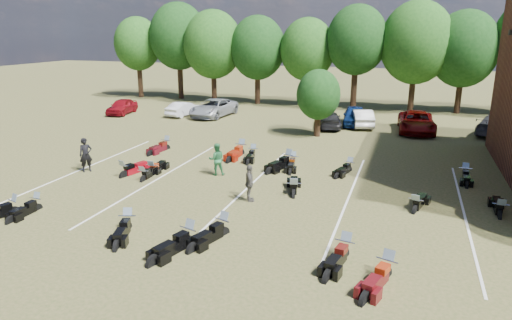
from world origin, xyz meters
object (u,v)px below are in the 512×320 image
at_px(motorcycle_7, 125,177).
at_px(person_black, 86,155).
at_px(person_green, 217,159).
at_px(person_grey, 250,183).
at_px(car_0, 122,106).
at_px(motorcycle_0, 14,214).
at_px(motorcycle_3, 223,235).
at_px(car_4, 355,116).
at_px(motorcycle_14, 167,149).

bearing_deg(motorcycle_7, person_black, 9.60).
distance_m(person_green, person_grey, 4.37).
relative_size(car_0, motorcycle_0, 1.92).
height_order(car_0, motorcycle_3, car_0).
relative_size(car_4, person_black, 2.37).
relative_size(car_4, person_green, 2.55).
xyz_separation_m(person_black, motorcycle_14, (1.78, 5.71, -0.96)).
relative_size(car_0, person_black, 2.17).
bearing_deg(motorcycle_14, person_green, -28.81).
xyz_separation_m(car_4, person_green, (-5.42, -16.01, 0.12)).
bearing_deg(motorcycle_7, person_green, -143.64).
bearing_deg(car_4, person_black, -132.07).
bearing_deg(car_0, motorcycle_14, -53.50).
distance_m(motorcycle_7, motorcycle_14, 5.94).
distance_m(motorcycle_3, motorcycle_7, 9.30).
bearing_deg(motorcycle_3, motorcycle_14, 145.74).
relative_size(car_0, car_4, 0.91).
bearing_deg(motorcycle_3, motorcycle_7, 164.94).
bearing_deg(car_0, motorcycle_3, -56.95).
height_order(person_green, motorcycle_7, person_green).
distance_m(person_grey, motorcycle_0, 10.31).
bearing_deg(person_grey, person_black, 55.87).
height_order(car_4, motorcycle_14, car_4).
xyz_separation_m(motorcycle_3, motorcycle_7, (-7.85, 4.99, 0.00)).
xyz_separation_m(person_black, person_grey, (10.15, -1.39, -0.09)).
distance_m(person_green, motorcycle_0, 9.99).
relative_size(person_black, motorcycle_3, 0.82).
xyz_separation_m(motorcycle_7, motorcycle_14, (-0.76, 5.89, 0.00)).
relative_size(person_black, person_grey, 1.10).
bearing_deg(person_black, motorcycle_0, -129.14).
xyz_separation_m(person_grey, motorcycle_0, (-9.14, -4.68, -0.87)).
bearing_deg(person_black, person_grey, -56.39).
relative_size(motorcycle_7, motorcycle_14, 1.04).
distance_m(person_black, motorcycle_7, 2.72).
relative_size(person_black, person_green, 1.08).
distance_m(person_green, motorcycle_7, 5.06).
bearing_deg(car_4, person_green, -115.54).
height_order(person_green, motorcycle_14, person_green).
height_order(person_black, motorcycle_3, person_black).
relative_size(car_0, motorcycle_7, 1.75).
bearing_deg(motorcycle_7, car_4, -105.63).
relative_size(person_green, person_grey, 1.02).
height_order(car_0, car_4, car_4).
xyz_separation_m(car_0, motorcycle_14, (10.53, -10.36, -0.71)).
bearing_deg(person_green, car_4, -136.60).
relative_size(person_grey, motorcycle_0, 0.81).
relative_size(motorcycle_3, motorcycle_7, 0.98).
height_order(car_0, person_green, person_green).
bearing_deg(person_green, person_grey, 105.84).
bearing_deg(motorcycle_3, car_0, 149.41).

